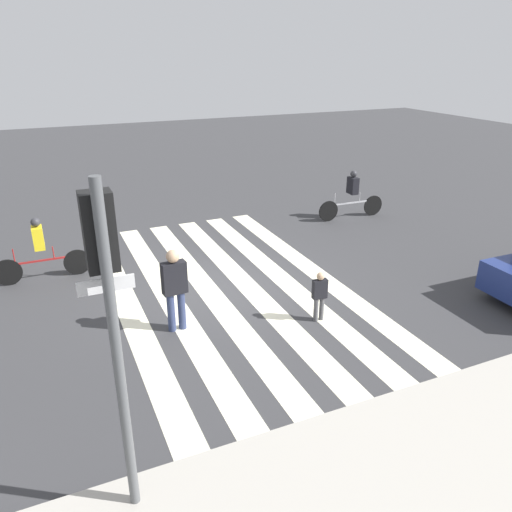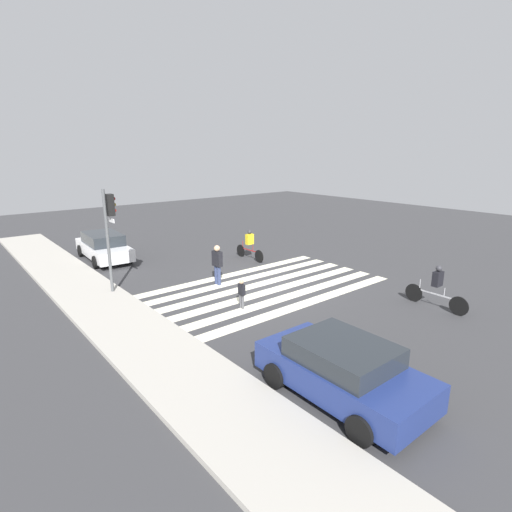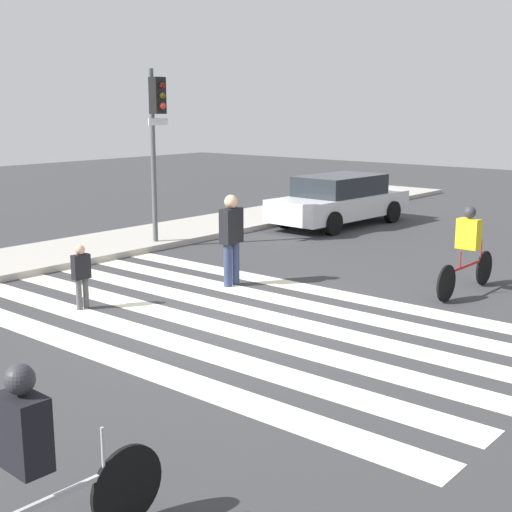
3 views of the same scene
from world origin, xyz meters
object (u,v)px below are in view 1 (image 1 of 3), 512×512
(traffic_light, at_px, (108,292))
(pedestrian_adult_tall_backpack, at_px, (175,286))
(cyclist_mid_street, at_px, (352,193))
(cyclist_near_curb, at_px, (40,247))
(pedestrian_child_with_backpack, at_px, (320,294))

(traffic_light, height_order, pedestrian_adult_tall_backpack, traffic_light)
(traffic_light, relative_size, cyclist_mid_street, 1.74)
(pedestrian_adult_tall_backpack, bearing_deg, cyclist_near_curb, 118.03)
(pedestrian_adult_tall_backpack, relative_size, cyclist_near_curb, 0.77)
(cyclist_mid_street, bearing_deg, pedestrian_adult_tall_backpack, 34.57)
(pedestrian_adult_tall_backpack, height_order, cyclist_mid_street, pedestrian_adult_tall_backpack)
(cyclist_mid_street, xyz_separation_m, cyclist_near_curb, (9.72, 1.01, -0.00))
(cyclist_near_curb, bearing_deg, pedestrian_child_with_backpack, 139.55)
(cyclist_mid_street, bearing_deg, traffic_light, 45.60)
(pedestrian_adult_tall_backpack, xyz_separation_m, cyclist_near_curb, (2.37, -3.67, -0.12))
(pedestrian_adult_tall_backpack, relative_size, pedestrian_child_with_backpack, 1.58)
(pedestrian_child_with_backpack, bearing_deg, cyclist_mid_street, -125.13)
(pedestrian_adult_tall_backpack, bearing_deg, pedestrian_child_with_backpack, -21.57)
(cyclist_mid_street, height_order, cyclist_near_curb, cyclist_mid_street)
(cyclist_mid_street, distance_m, cyclist_near_curb, 9.77)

